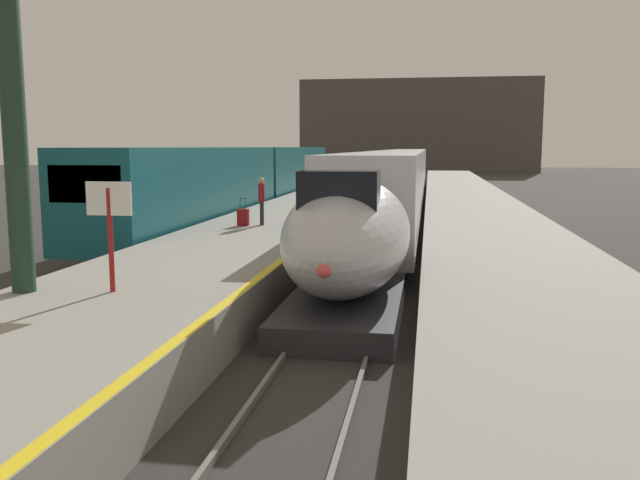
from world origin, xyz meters
TOP-DOWN VIEW (x-y plane):
  - platform_left at (-4.05, 24.75)m, footprint 4.80×110.00m
  - platform_right at (4.05, 24.75)m, footprint 4.80×110.00m
  - platform_left_safety_stripe at (-1.77, 24.75)m, footprint 0.20×107.80m
  - rail_main_left at (-0.75, 27.50)m, footprint 0.08×110.00m
  - rail_main_right at (0.75, 27.50)m, footprint 0.08×110.00m
  - rail_secondary_left at (-8.85, 27.50)m, footprint 0.08×110.00m
  - rail_secondary_right at (-7.35, 27.50)m, footprint 0.08×110.00m
  - highspeed_train_main at (0.00, 37.96)m, footprint 2.92×57.31m
  - regional_train_adjacent at (-8.10, 34.93)m, footprint 2.85×36.60m
  - station_column_mid at (-5.90, 10.27)m, footprint 4.00×0.68m
  - passenger_near_edge at (-4.08, 21.84)m, footprint 0.28×0.56m
  - rolling_suitcase at (-4.68, 21.48)m, footprint 0.40×0.22m
  - departure_info_board at (-4.21, 10.53)m, footprint 0.90×0.10m
  - terminus_back_wall at (0.00, 102.00)m, footprint 36.00×2.00m

SIDE VIEW (x-z plane):
  - rail_main_left at x=-0.75m, z-range 0.00..0.12m
  - rail_main_right at x=0.75m, z-range 0.00..0.12m
  - rail_secondary_left at x=-8.85m, z-range 0.00..0.12m
  - rail_secondary_right at x=-7.35m, z-range 0.00..0.12m
  - platform_left at x=-4.05m, z-range 0.00..1.05m
  - platform_right at x=4.05m, z-range 0.00..1.05m
  - platform_left_safety_stripe at x=-1.77m, z-range 1.05..1.06m
  - rolling_suitcase at x=-4.68m, z-range 0.86..1.85m
  - highspeed_train_main at x=0.00m, z-range 0.15..3.75m
  - passenger_near_edge at x=-4.08m, z-range 1.19..2.88m
  - regional_train_adjacent at x=-8.10m, z-range 0.23..4.03m
  - departure_info_board at x=-4.21m, z-range 1.50..3.62m
  - station_column_mid at x=-5.90m, z-range 1.96..10.49m
  - terminus_back_wall at x=0.00m, z-range 0.00..14.00m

